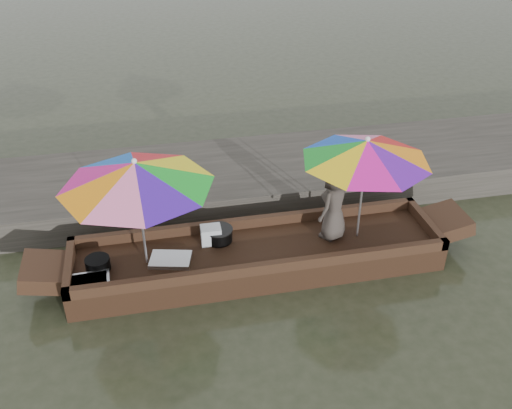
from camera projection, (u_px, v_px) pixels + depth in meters
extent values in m
plane|color=#272D1B|center=(257.00, 268.00, 8.10)|extent=(80.00, 80.00, 0.00)
cube|color=#2D2B26|center=(231.00, 179.00, 9.80)|extent=(22.00, 2.20, 0.50)
cube|color=black|center=(257.00, 258.00, 8.01)|extent=(5.14, 1.20, 0.35)
cylinder|color=black|center=(98.00, 264.00, 7.47)|extent=(0.32, 0.32, 0.17)
cube|color=silver|center=(88.00, 283.00, 7.19)|extent=(0.55, 0.39, 0.09)
cube|color=silver|center=(171.00, 260.00, 7.64)|extent=(0.61, 0.49, 0.06)
cylinder|color=black|center=(219.00, 235.00, 8.02)|extent=(0.38, 0.38, 0.18)
cube|color=silver|center=(211.00, 235.00, 7.95)|extent=(0.29, 0.23, 0.26)
imported|color=#3E3732|center=(334.00, 203.00, 7.87)|extent=(0.64, 0.62, 1.11)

